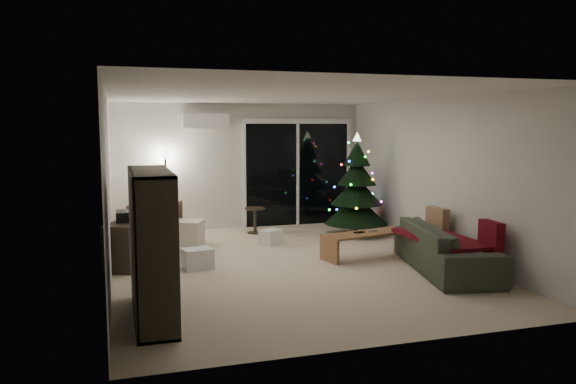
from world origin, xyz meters
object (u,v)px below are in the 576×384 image
sofa (446,248)px  media_cabinet (129,243)px  bookshelf (133,246)px  coffee_table (368,246)px  armchair (156,222)px  christmas_tree (357,184)px

sofa → media_cabinet: bearing=81.7°
bookshelf → sofa: bookshelf is taller
sofa → coffee_table: 1.23m
bookshelf → coffee_table: bearing=10.6°
bookshelf → armchair: bookshelf is taller
bookshelf → sofa: size_ratio=0.71×
armchair → sofa: bearing=160.1°
media_cabinet → christmas_tree: bearing=36.9°
media_cabinet → coffee_table: (3.53, -0.66, -0.13)m
christmas_tree → media_cabinet: bearing=-164.1°
media_cabinet → sofa: media_cabinet is taller
media_cabinet → bookshelf: bearing=-69.0°
sofa → coffee_table: (-0.77, 0.96, -0.12)m
media_cabinet → coffee_table: 3.60m
armchair → christmas_tree: 3.73m
sofa → christmas_tree: christmas_tree is taller
bookshelf → coffee_table: size_ratio=1.19×
christmas_tree → sofa: bearing=-87.0°
bookshelf → armchair: size_ratio=1.99×
bookshelf → media_cabinet: bookshelf is taller
armchair → media_cabinet: bearing=94.0°
sofa → bookshelf: bearing=112.7°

